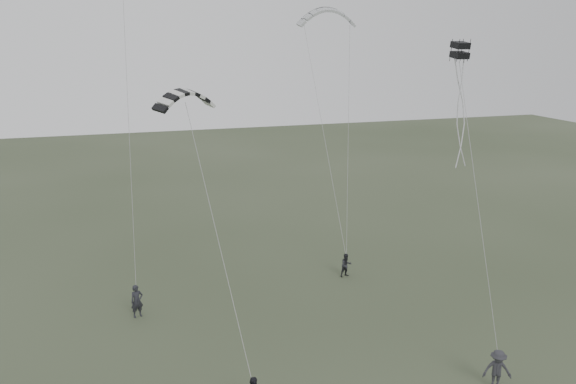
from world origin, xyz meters
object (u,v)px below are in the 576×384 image
object	(u,v)px
flyer_far	(497,370)
kite_pale_large	(327,10)
kite_striped	(185,92)
flyer_right	(346,265)
kite_box	(460,50)
flyer_left	(137,301)

from	to	relation	value
flyer_far	kite_pale_large	world-z (taller)	kite_pale_large
kite_striped	flyer_right	bearing A→B (deg)	-5.63
flyer_far	kite_box	distance (m)	14.22
flyer_right	kite_striped	distance (m)	15.78
flyer_left	flyer_right	size ratio (longest dim) A/B	1.21
flyer_left	flyer_far	xyz separation A→B (m)	(14.13, -11.04, 0.02)
flyer_far	flyer_right	bearing A→B (deg)	118.55
kite_pale_large	kite_striped	bearing A→B (deg)	-127.34
kite_pale_large	kite_box	size ratio (longest dim) A/B	5.32
flyer_left	kite_box	size ratio (longest dim) A/B	2.47
kite_pale_large	flyer_left	bearing A→B (deg)	-142.69
flyer_right	kite_striped	world-z (taller)	kite_striped
kite_striped	kite_box	xyz separation A→B (m)	(12.43, -1.94, 1.74)
kite_striped	kite_box	world-z (taller)	kite_box
flyer_left	kite_striped	distance (m)	11.87
flyer_right	kite_pale_large	world-z (taller)	kite_pale_large
flyer_far	kite_striped	distance (m)	17.83
flyer_left	kite_striped	xyz separation A→B (m)	(2.66, -3.12, 11.14)
kite_striped	kite_pale_large	bearing A→B (deg)	14.20
kite_pale_large	flyer_far	bearing A→B (deg)	-80.33
flyer_far	kite_pale_large	bearing A→B (deg)	114.01
flyer_left	flyer_right	distance (m)	12.72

